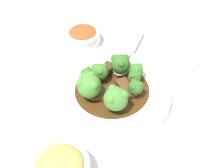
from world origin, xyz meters
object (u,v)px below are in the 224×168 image
at_px(side_bowl_appetizer, 61,168).
at_px(broccoli_floret_2, 87,74).
at_px(beef_strip_2, 126,87).
at_px(broccoli_floret_6, 116,98).
at_px(sauce_dish, 180,68).
at_px(serving_spoon, 124,64).
at_px(broccoli_floret_5, 86,80).
at_px(beef_strip_0, 105,93).
at_px(beef_strip_1, 106,70).
at_px(main_plate, 112,91).
at_px(broccoli_floret_0, 135,76).
at_px(broccoli_floret_4, 120,63).
at_px(side_bowl_kimchi, 83,35).
at_px(broccoli_floret_1, 100,72).
at_px(broccoli_floret_8, 89,85).
at_px(broccoli_floret_7, 136,70).
at_px(broccoli_floret_3, 136,87).

bearing_deg(side_bowl_appetizer, broccoli_floret_2, 86.51).
xyz_separation_m(beef_strip_2, broccoli_floret_6, (-0.02, -0.06, 0.03)).
distance_m(broccoli_floret_6, sauce_dish, 0.23).
xyz_separation_m(serving_spoon, sauce_dish, (0.15, 0.02, -0.02)).
bearing_deg(beef_strip_2, broccoli_floret_5, -177.01).
xyz_separation_m(beef_strip_0, beef_strip_1, (-0.01, 0.08, 0.00)).
relative_size(broccoli_floret_5, serving_spoon, 0.21).
distance_m(beef_strip_0, broccoli_floret_5, 0.05).
relative_size(side_bowl_appetizer, sauce_dish, 1.76).
distance_m(beef_strip_1, broccoli_floret_5, 0.07).
distance_m(broccoli_floret_5, side_bowl_appetizer, 0.23).
bearing_deg(broccoli_floret_2, broccoli_floret_5, -87.81).
bearing_deg(main_plate, broccoli_floret_0, 24.91).
bearing_deg(broccoli_floret_2, broccoli_floret_4, 26.58).
bearing_deg(sauce_dish, side_bowl_kimchi, 160.98).
xyz_separation_m(beef_strip_0, broccoli_floret_2, (-0.05, 0.04, 0.02)).
xyz_separation_m(main_plate, broccoli_floret_2, (-0.06, 0.02, 0.03)).
relative_size(beef_strip_1, serving_spoon, 0.27).
distance_m(broccoli_floret_1, broccoli_floret_8, 0.06).
xyz_separation_m(broccoli_floret_0, broccoli_floret_5, (-0.11, -0.03, 0.01)).
bearing_deg(sauce_dish, beef_strip_0, -146.03).
bearing_deg(sauce_dish, main_plate, -148.99).
relative_size(beef_strip_2, broccoli_floret_4, 1.27).
distance_m(broccoli_floret_4, side_bowl_appetizer, 0.30).
bearing_deg(broccoli_floret_4, beef_strip_1, -176.70).
bearing_deg(broccoli_floret_7, beef_strip_2, -117.16).
relative_size(beef_strip_2, broccoli_floret_2, 1.70).
bearing_deg(beef_strip_2, serving_spoon, 97.28).
distance_m(beef_strip_2, broccoli_floret_6, 0.07).
bearing_deg(broccoli_floret_1, broccoli_floret_7, 10.58).
xyz_separation_m(broccoli_floret_7, broccoli_floret_8, (-0.10, -0.08, 0.01)).
xyz_separation_m(broccoli_floret_3, broccoli_floret_6, (-0.04, -0.04, 0.01)).
relative_size(broccoli_floret_4, broccoli_floret_5, 1.21).
bearing_deg(main_plate, broccoli_floret_6, -76.90).
bearing_deg(beef_strip_0, broccoli_floret_3, 5.30).
bearing_deg(broccoli_floret_7, serving_spoon, 128.47).
height_order(broccoli_floret_0, serving_spoon, broccoli_floret_0).
relative_size(main_plate, broccoli_floret_2, 7.41).
bearing_deg(broccoli_floret_0, side_bowl_appetizer, -117.15).
xyz_separation_m(main_plate, side_bowl_kimchi, (-0.10, 0.20, 0.01)).
xyz_separation_m(broccoli_floret_7, side_bowl_kimchi, (-0.16, 0.15, -0.02)).
bearing_deg(beef_strip_2, sauce_dish, 36.27).
xyz_separation_m(beef_strip_0, broccoli_floret_7, (0.07, 0.07, 0.02)).
height_order(broccoli_floret_4, side_bowl_kimchi, broccoli_floret_4).
bearing_deg(serving_spoon, broccoli_floret_7, -51.53).
bearing_deg(broccoli_floret_8, broccoli_floret_1, 74.00).
xyz_separation_m(beef_strip_2, side_bowl_appetizer, (-0.11, -0.23, 0.01)).
xyz_separation_m(beef_strip_1, broccoli_floret_4, (0.04, 0.00, 0.02)).
bearing_deg(beef_strip_0, broccoli_floret_0, 34.82).
height_order(beef_strip_2, broccoli_floret_8, broccoli_floret_8).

